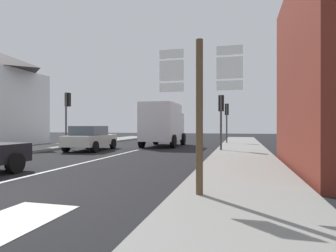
{
  "coord_description": "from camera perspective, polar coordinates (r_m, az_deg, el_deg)",
  "views": [
    {
      "loc": [
        6.07,
        -4.6,
        1.5
      ],
      "look_at": [
        2.42,
        9.81,
        1.47
      ],
      "focal_mm": 30.55,
      "sensor_mm": 36.0,
      "label": 1
    }
  ],
  "objects": [
    {
      "name": "sidewalk_right",
      "position": [
        12.68,
        14.59,
        -6.38
      ],
      "size": [
        2.85,
        44.0,
        0.14
      ],
      "primitive_type": "cube",
      "color": "gray",
      "rests_on": "ground"
    },
    {
      "name": "sidewalk_left",
      "position": [
        17.61,
        -29.92,
        -4.57
      ],
      "size": [
        2.85,
        44.0,
        0.14
      ],
      "primitive_type": "cube",
      "color": "gray",
      "rests_on": "ground"
    },
    {
      "name": "traffic_light_near_left",
      "position": [
        20.07,
        -19.45,
        3.57
      ],
      "size": [
        0.3,
        0.49,
        3.67
      ],
      "color": "#47474C",
      "rests_on": "ground"
    },
    {
      "name": "route_sign_post",
      "position": [
        5.7,
        6.31,
        4.23
      ],
      "size": [
        1.66,
        0.14,
        3.2
      ],
      "color": "brown",
      "rests_on": "ground"
    },
    {
      "name": "traffic_light_near_right",
      "position": [
        16.35,
        10.56,
        3.15
      ],
      "size": [
        0.3,
        0.49,
        3.2
      ],
      "color": "#47474C",
      "rests_on": "ground"
    },
    {
      "name": "sedan_far",
      "position": [
        17.86,
        -15.2,
        -2.28
      ],
      "size": [
        2.19,
        4.31,
        1.47
      ],
      "color": "beige",
      "rests_on": "ground"
    },
    {
      "name": "lane_turn_arrow",
      "position": [
        5.22,
        -29.74,
        -16.55
      ],
      "size": [
        1.2,
        2.2,
        0.01
      ],
      "primitive_type": "cube",
      "color": "silver",
      "rests_on": "ground"
    },
    {
      "name": "ground_plane",
      "position": [
        15.88,
        -8.37,
        -5.32
      ],
      "size": [
        80.0,
        80.0,
        0.0
      ],
      "primitive_type": "plane",
      "color": "black"
    },
    {
      "name": "traffic_light_far_right",
      "position": [
        23.21,
        11.65,
        2.31
      ],
      "size": [
        0.3,
        0.49,
        3.24
      ],
      "color": "#47474C",
      "rests_on": "ground"
    },
    {
      "name": "lane_centre_stripe",
      "position": [
        12.31,
        -15.59,
        -6.88
      ],
      "size": [
        0.16,
        12.0,
        0.01
      ],
      "primitive_type": "cube",
      "color": "silver",
      "rests_on": "ground"
    },
    {
      "name": "delivery_truck",
      "position": [
        20.56,
        -1.01,
        0.52
      ],
      "size": [
        2.5,
        5.01,
        3.05
      ],
      "color": "silver",
      "rests_on": "ground"
    }
  ]
}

